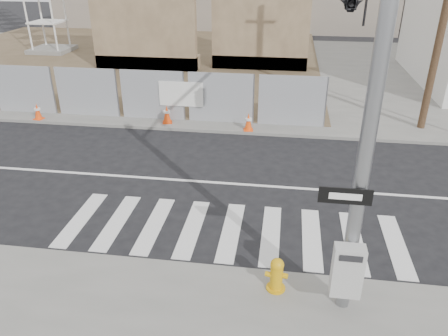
# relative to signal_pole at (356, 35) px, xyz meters

# --- Properties ---
(ground) EXTENTS (100.00, 100.00, 0.00)m
(ground) POSITION_rel_signal_pole_xyz_m (-2.49, 2.05, -4.78)
(ground) COLOR black
(ground) RESTS_ON ground
(sidewalk_far) EXTENTS (50.00, 20.00, 0.12)m
(sidewalk_far) POSITION_rel_signal_pole_xyz_m (-2.49, 16.05, -4.72)
(sidewalk_far) COLOR slate
(sidewalk_far) RESTS_ON ground
(signal_pole) EXTENTS (0.96, 5.87, 7.00)m
(signal_pole) POSITION_rel_signal_pole_xyz_m (0.00, 0.00, 0.00)
(signal_pole) COLOR gray
(signal_pole) RESTS_ON sidewalk_near
(chain_link_fence) EXTENTS (24.60, 0.04, 2.00)m
(chain_link_fence) POSITION_rel_signal_pole_xyz_m (-12.49, 7.05, -3.66)
(chain_link_fence) COLOR gray
(chain_link_fence) RESTS_ON sidewalk_far
(concrete_wall_left) EXTENTS (6.00, 1.30, 8.00)m
(concrete_wall_left) POSITION_rel_signal_pole_xyz_m (-9.49, 15.13, -1.40)
(concrete_wall_left) COLOR brown
(concrete_wall_left) RESTS_ON sidewalk_far
(concrete_wall_right) EXTENTS (5.50, 1.30, 8.00)m
(concrete_wall_right) POSITION_rel_signal_pole_xyz_m (-2.99, 16.13, -1.40)
(concrete_wall_right) COLOR brown
(concrete_wall_right) RESTS_ON sidewalk_far
(fire_hydrant) EXTENTS (0.47, 0.46, 0.75)m
(fire_hydrant) POSITION_rel_signal_pole_xyz_m (-1.30, -2.52, -4.29)
(fire_hydrant) COLOR #D1980B
(fire_hydrant) RESTS_ON sidewalk_near
(traffic_cone_b) EXTENTS (0.42, 0.42, 0.67)m
(traffic_cone_b) POSITION_rel_signal_pole_xyz_m (-11.39, 6.27, -4.34)
(traffic_cone_b) COLOR #FF470D
(traffic_cone_b) RESTS_ON sidewalk_far
(traffic_cone_c) EXTENTS (0.46, 0.46, 0.73)m
(traffic_cone_c) POSITION_rel_signal_pole_xyz_m (-6.02, 6.62, -4.31)
(traffic_cone_c) COLOR red
(traffic_cone_c) RESTS_ON sidewalk_far
(traffic_cone_d) EXTENTS (0.40, 0.40, 0.69)m
(traffic_cone_d) POSITION_rel_signal_pole_xyz_m (-2.70, 6.27, -4.32)
(traffic_cone_d) COLOR #FF4C0D
(traffic_cone_d) RESTS_ON sidewalk_far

